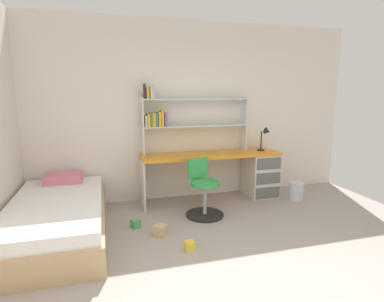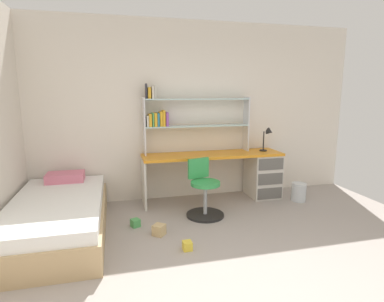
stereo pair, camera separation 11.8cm
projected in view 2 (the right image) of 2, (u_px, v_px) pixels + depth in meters
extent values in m
cube|color=silver|center=(185.00, 112.00, 4.93)|extent=(5.69, 0.06, 2.76)
cube|color=orange|center=(213.00, 155.00, 4.83)|extent=(2.18, 0.55, 0.04)
cube|color=beige|center=(263.00, 175.00, 5.10)|extent=(0.46, 0.52, 0.71)
cube|color=beige|center=(144.00, 183.00, 4.64)|extent=(0.03, 0.49, 0.71)
cube|color=#5E5B57|center=(270.00, 194.00, 4.89)|extent=(0.41, 0.01, 0.18)
cube|color=#5E5B57|center=(270.00, 179.00, 4.85)|extent=(0.41, 0.01, 0.18)
cube|color=#5E5B57|center=(271.00, 164.00, 4.80)|extent=(0.41, 0.01, 0.18)
cube|color=silver|center=(144.00, 127.00, 4.64)|extent=(0.02, 0.22, 0.86)
cube|color=silver|center=(246.00, 124.00, 5.04)|extent=(0.02, 0.22, 0.86)
cube|color=silver|center=(197.00, 126.00, 4.84)|extent=(1.62, 0.22, 0.02)
cube|color=silver|center=(197.00, 99.00, 4.77)|extent=(1.62, 0.22, 0.02)
cube|color=beige|center=(147.00, 121.00, 4.64)|extent=(0.03, 0.18, 0.16)
cube|color=gold|center=(150.00, 120.00, 4.65)|extent=(0.04, 0.20, 0.19)
cube|color=#4CA559|center=(153.00, 120.00, 4.66)|extent=(0.02, 0.19, 0.20)
cube|color=gold|center=(155.00, 120.00, 4.66)|extent=(0.04, 0.18, 0.20)
cube|color=#338CBF|center=(158.00, 120.00, 4.68)|extent=(0.03, 0.15, 0.20)
cube|color=gold|center=(161.00, 119.00, 4.68)|extent=(0.04, 0.18, 0.22)
cube|color=gold|center=(163.00, 118.00, 4.69)|extent=(0.04, 0.19, 0.24)
cube|color=purple|center=(167.00, 119.00, 4.71)|extent=(0.04, 0.19, 0.21)
cube|color=#26262D|center=(146.00, 91.00, 4.56)|extent=(0.02, 0.12, 0.22)
cube|color=gold|center=(149.00, 93.00, 4.57)|extent=(0.04, 0.14, 0.16)
cube|color=beige|center=(153.00, 93.00, 4.58)|extent=(0.03, 0.19, 0.17)
cube|color=beige|center=(155.00, 92.00, 4.59)|extent=(0.03, 0.13, 0.19)
cylinder|color=black|center=(263.00, 150.00, 5.04)|extent=(0.12, 0.12, 0.02)
cylinder|color=black|center=(264.00, 141.00, 5.01)|extent=(0.02, 0.02, 0.30)
cone|color=black|center=(270.00, 132.00, 4.96)|extent=(0.12, 0.11, 0.13)
cylinder|color=black|center=(205.00, 215.00, 4.31)|extent=(0.52, 0.52, 0.03)
cylinder|color=#A5A8AD|center=(205.00, 201.00, 4.27)|extent=(0.05, 0.05, 0.44)
cylinder|color=green|center=(205.00, 183.00, 4.22)|extent=(0.40, 0.40, 0.05)
cube|color=green|center=(198.00, 168.00, 4.34)|extent=(0.32, 0.13, 0.28)
cube|color=tan|center=(58.00, 223.00, 3.69)|extent=(1.07, 2.07, 0.31)
cube|color=white|center=(57.00, 205.00, 3.65)|extent=(1.01, 2.01, 0.14)
cube|color=#D8728C|center=(65.00, 177.00, 4.37)|extent=(0.50, 0.32, 0.12)
cylinder|color=silver|center=(299.00, 192.00, 4.89)|extent=(0.22, 0.22, 0.28)
cube|color=gold|center=(187.00, 246.00, 3.37)|extent=(0.10, 0.10, 0.10)
cube|color=#479E51|center=(135.00, 223.00, 3.95)|extent=(0.13, 0.13, 0.10)
cube|color=tan|center=(159.00, 230.00, 3.72)|extent=(0.18, 0.18, 0.13)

